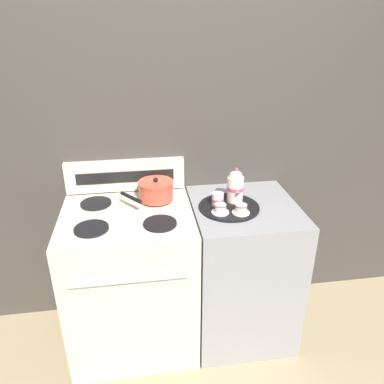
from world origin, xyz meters
The scene contains 11 objects.
ground_plane centered at (0.00, 0.00, 0.00)m, with size 6.00×6.00×0.00m, color tan.
wall_back centered at (0.00, 0.35, 1.10)m, with size 6.00×0.05×2.20m.
stove centered at (-0.32, 0.00, 0.47)m, with size 0.75×0.69×0.94m.
control_panel centered at (-0.32, 0.31, 1.04)m, with size 0.74×0.05×0.20m.
side_counter centered at (0.38, 0.00, 0.47)m, with size 0.62×0.66×0.93m.
saucepan centered at (-0.14, 0.15, 1.00)m, with size 0.32×0.29×0.14m.
serving_tray centered at (0.28, -0.02, 0.94)m, with size 0.35×0.35×0.01m.
teapot centered at (0.33, 0.04, 1.04)m, with size 0.10×0.16×0.21m.
teacup_left centered at (0.21, -0.09, 0.97)m, with size 0.10×0.10×0.05m.
teacup_right centered at (0.32, -0.11, 0.97)m, with size 0.10×0.10×0.05m.
creamer_jug centered at (0.21, 0.00, 0.98)m, with size 0.07×0.07×0.08m.
Camera 1 is at (-0.23, -1.91, 1.95)m, focal length 35.00 mm.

